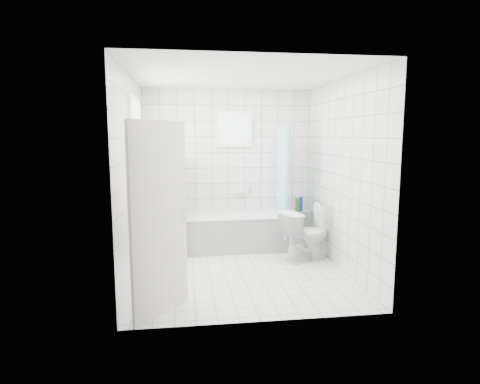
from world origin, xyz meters
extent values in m
plane|color=white|center=(0.00, 0.00, 0.00)|extent=(3.00, 3.00, 0.00)
plane|color=white|center=(0.00, 0.00, 2.60)|extent=(3.00, 3.00, 0.00)
cube|color=white|center=(0.00, 1.50, 1.30)|extent=(2.80, 0.02, 2.60)
cube|color=white|center=(0.00, -1.50, 1.30)|extent=(2.80, 0.02, 2.60)
cube|color=white|center=(-1.40, 0.00, 1.30)|extent=(0.02, 3.00, 2.60)
cube|color=white|center=(1.40, 0.00, 1.30)|extent=(0.02, 3.00, 2.60)
cube|color=white|center=(-1.35, 0.30, 1.60)|extent=(0.01, 0.90, 1.40)
cube|color=white|center=(0.10, 1.46, 1.95)|extent=(0.50, 0.01, 0.50)
cube|color=white|center=(-1.31, 0.30, 0.86)|extent=(0.18, 1.02, 0.08)
cube|color=silver|center=(-1.00, -1.17, 1.00)|extent=(0.54, 0.64, 2.00)
cube|color=white|center=(0.08, 1.12, 0.28)|extent=(1.62, 0.75, 0.55)
cube|color=white|center=(0.08, 1.12, 0.57)|extent=(1.64, 0.77, 0.03)
cube|color=white|center=(-0.80, 1.07, 0.75)|extent=(0.15, 0.85, 1.50)
cube|color=white|center=(1.20, 1.38, 0.28)|extent=(0.40, 0.24, 0.55)
imported|color=white|center=(1.03, 0.37, 0.38)|extent=(0.85, 0.68, 0.76)
cylinder|color=silver|center=(0.84, 1.10, 2.00)|extent=(0.02, 0.80, 0.02)
cube|color=silver|center=(0.18, 1.46, 0.85)|extent=(0.18, 0.06, 0.06)
imported|color=#B9B8BF|center=(-1.30, 0.41, 1.05)|extent=(0.16, 0.16, 0.30)
imported|color=white|center=(-1.30, 0.23, 0.99)|extent=(0.19, 0.19, 0.18)
imported|color=#D55277|center=(-1.30, -0.02, 1.05)|extent=(0.16, 0.16, 0.30)
cylinder|color=#16861B|center=(1.16, 1.29, 0.67)|extent=(0.06, 0.06, 0.24)
cylinder|color=red|center=(1.18, 1.40, 0.66)|extent=(0.06, 0.06, 0.23)
cylinder|color=#2918C5|center=(1.24, 1.38, 0.68)|extent=(0.06, 0.06, 0.25)
camera|label=1|loc=(-0.73, -5.23, 1.86)|focal=30.00mm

